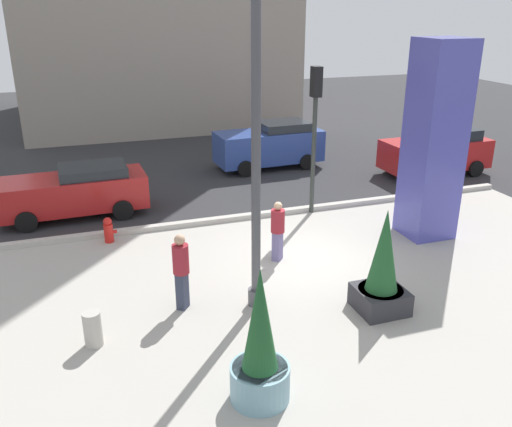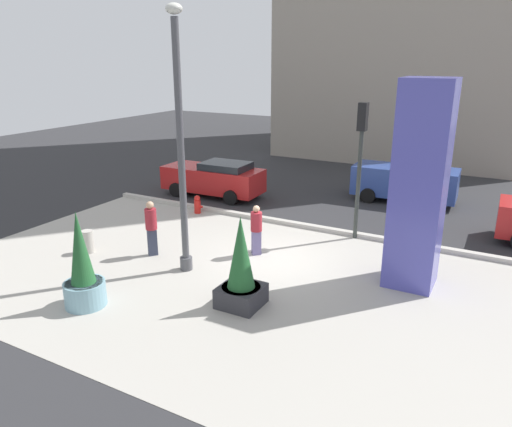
% 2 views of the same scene
% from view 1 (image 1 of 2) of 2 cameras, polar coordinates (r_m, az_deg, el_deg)
% --- Properties ---
extents(ground_plane, '(60.00, 60.00, 0.00)m').
position_cam_1_polar(ground_plane, '(18.08, -0.60, 0.58)').
color(ground_plane, '#2D2D30').
extents(plaza_pavement, '(18.00, 10.00, 0.02)m').
position_cam_1_polar(plaza_pavement, '(13.04, 7.80, -8.23)').
color(plaza_pavement, '#ADA89E').
rests_on(plaza_pavement, ground_plane).
extents(curb_strip, '(18.00, 0.24, 0.16)m').
position_cam_1_polar(curb_strip, '(17.27, 0.32, -0.14)').
color(curb_strip, '#B7B2A8').
rests_on(curb_strip, ground_plane).
extents(lamp_post, '(0.44, 0.44, 7.31)m').
position_cam_1_polar(lamp_post, '(11.06, -0.00, 6.57)').
color(lamp_post, '#4C4C51').
rests_on(lamp_post, ground_plane).
extents(art_pillar_blue, '(1.30, 1.30, 5.54)m').
position_cam_1_polar(art_pillar_blue, '(15.98, 18.18, 7.15)').
color(art_pillar_blue, '#4C4CAD').
rests_on(art_pillar_blue, ground_plane).
extents(potted_plant_mid_plaza, '(1.04, 1.04, 2.39)m').
position_cam_1_polar(potted_plant_mid_plaza, '(12.09, 13.13, -5.80)').
color(potted_plant_mid_plaza, '#2D2D33').
rests_on(potted_plant_mid_plaza, ground_plane).
extents(potted_plant_curbside, '(1.03, 1.03, 2.51)m').
position_cam_1_polar(potted_plant_curbside, '(9.32, 0.42, -14.32)').
color(potted_plant_curbside, '#7AA8B7').
rests_on(potted_plant_curbside, ground_plane).
extents(fire_hydrant, '(0.36, 0.26, 0.75)m').
position_cam_1_polar(fire_hydrant, '(15.93, -15.21, -1.69)').
color(fire_hydrant, red).
rests_on(fire_hydrant, ground_plane).
extents(concrete_bollard, '(0.36, 0.36, 0.75)m').
position_cam_1_polar(concrete_bollard, '(11.38, -16.75, -11.54)').
color(concrete_bollard, '#B2ADA3').
rests_on(concrete_bollard, ground_plane).
extents(traffic_light_far_side, '(0.28, 0.42, 4.63)m').
position_cam_1_polar(traffic_light_far_side, '(16.95, 6.19, 10.06)').
color(traffic_light_far_side, '#333833').
rests_on(traffic_light_far_side, ground_plane).
extents(car_far_lane, '(4.59, 2.05, 1.60)m').
position_cam_1_polar(car_far_lane, '(18.08, -18.50, 2.25)').
color(car_far_lane, red).
rests_on(car_far_lane, ground_plane).
extents(car_curb_east, '(4.25, 2.03, 1.79)m').
position_cam_1_polar(car_curb_east, '(22.73, 18.43, 6.18)').
color(car_curb_east, red).
rests_on(car_curb_east, ground_plane).
extents(car_passing_lane, '(4.39, 2.08, 1.86)m').
position_cam_1_polar(car_passing_lane, '(22.45, 1.48, 7.22)').
color(car_passing_lane, '#2D4793').
rests_on(car_passing_lane, ground_plane).
extents(pedestrian_crossing, '(0.50, 0.50, 1.79)m').
position_cam_1_polar(pedestrian_crossing, '(11.95, -7.86, -5.68)').
color(pedestrian_crossing, '#33384C').
rests_on(pedestrian_crossing, ground_plane).
extents(pedestrian_on_sidewalk, '(0.51, 0.51, 1.64)m').
position_cam_1_polar(pedestrian_on_sidewalk, '(14.11, 2.29, -1.57)').
color(pedestrian_on_sidewalk, slate).
rests_on(pedestrian_on_sidewalk, ground_plane).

